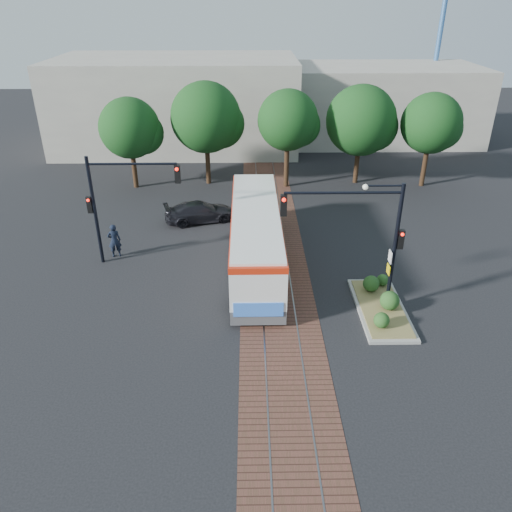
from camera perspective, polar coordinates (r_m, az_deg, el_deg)
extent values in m
plane|color=black|center=(24.42, 2.49, -4.98)|extent=(120.00, 120.00, 0.00)
cube|color=brown|center=(27.85, 2.05, -0.49)|extent=(3.60, 40.00, 0.01)
cube|color=slate|center=(27.82, 0.51, -0.49)|extent=(0.06, 40.00, 0.01)
cube|color=slate|center=(27.89, 3.59, -0.46)|extent=(0.06, 40.00, 0.01)
cylinder|color=#382314|center=(39.28, -13.73, 9.64)|extent=(0.36, 0.36, 2.86)
sphere|color=#123B15|center=(38.46, -14.26, 13.99)|extent=(4.40, 4.40, 4.40)
cylinder|color=#382314|center=(39.17, -5.52, 10.46)|extent=(0.36, 0.36, 3.12)
sphere|color=#123B15|center=(38.26, -5.77, 15.48)|extent=(5.20, 5.20, 5.20)
cylinder|color=#382314|center=(38.35, 3.51, 10.36)|extent=(0.36, 0.36, 3.39)
sphere|color=#123B15|center=(37.47, 3.66, 15.24)|extent=(4.40, 4.40, 4.40)
cylinder|color=#382314|center=(39.97, 11.43, 10.20)|extent=(0.36, 0.36, 2.86)
sphere|color=#123B15|center=(39.10, 11.90, 14.91)|extent=(5.20, 5.20, 5.20)
cylinder|color=#382314|center=(40.55, 18.69, 9.74)|extent=(0.36, 0.36, 3.12)
sphere|color=#123B15|center=(39.74, 19.41, 14.12)|extent=(4.40, 4.40, 4.40)
cube|color=#ADA899|center=(49.76, -8.92, 16.93)|extent=(22.00, 12.00, 8.00)
cube|color=#ADA899|center=(53.09, 14.32, 16.57)|extent=(18.00, 10.00, 7.00)
cylinder|color=#3F72B2|center=(57.95, 20.20, 22.23)|extent=(0.50, 0.50, 18.00)
cube|color=#4C4C4E|center=(27.19, -0.04, 0.07)|extent=(2.54, 11.94, 0.70)
cube|color=white|center=(26.61, -0.04, 2.53)|extent=(2.56, 11.94, 1.89)
cube|color=black|center=(26.75, -0.05, 3.38)|extent=(2.61, 10.74, 0.89)
cube|color=red|center=(26.15, -0.04, 4.69)|extent=(2.60, 11.94, 0.30)
cube|color=white|center=(26.08, -0.04, 5.09)|extent=(2.48, 11.54, 0.14)
cube|color=black|center=(21.29, 0.27, -3.24)|extent=(1.59, 0.13, 0.89)
cube|color=#3874E2|center=(21.80, 0.27, -6.16)|extent=(2.19, 0.07, 0.70)
cube|color=orange|center=(26.04, 2.85, 0.42)|extent=(0.08, 4.47, 1.09)
cylinder|color=black|center=(23.53, -2.63, -4.95)|extent=(0.35, 1.00, 0.99)
cylinder|color=black|center=(23.57, 2.95, -4.88)|extent=(0.35, 1.00, 0.99)
cylinder|color=black|center=(30.60, -2.32, 3.28)|extent=(0.35, 1.00, 0.99)
cylinder|color=black|center=(30.63, 1.96, 3.32)|extent=(0.35, 1.00, 0.99)
cube|color=gray|center=(24.30, 14.06, -5.88)|extent=(2.20, 5.20, 0.15)
cube|color=olive|center=(24.24, 14.09, -5.65)|extent=(1.90, 4.80, 0.08)
sphere|color=#1E4719|center=(22.65, 14.16, -7.09)|extent=(0.70, 0.70, 0.70)
sphere|color=#1E4719|center=(23.90, 15.04, -4.91)|extent=(0.90, 0.90, 0.90)
sphere|color=#1E4719|center=(25.10, 13.03, -3.07)|extent=(0.80, 0.80, 0.80)
sphere|color=#1E4719|center=(25.74, 14.28, -2.65)|extent=(0.60, 0.60, 0.60)
cylinder|color=black|center=(23.00, 15.56, 0.95)|extent=(0.18, 0.18, 6.00)
cylinder|color=black|center=(21.39, 9.96, 7.14)|extent=(5.00, 0.12, 0.12)
cube|color=black|center=(21.27, 3.17, 5.81)|extent=(0.28, 0.22, 0.95)
sphere|color=#FF190C|center=(21.02, 3.22, 6.42)|extent=(0.18, 0.18, 0.18)
cube|color=black|center=(22.89, 16.22, 1.84)|extent=(0.26, 0.20, 0.90)
sphere|color=#FF190C|center=(22.66, 16.40, 2.37)|extent=(0.16, 0.16, 0.16)
cube|color=white|center=(23.03, 15.08, -0.08)|extent=(0.04, 0.45, 0.55)
cube|color=yellow|center=(23.33, 14.89, -1.49)|extent=(0.04, 0.45, 0.45)
cylinder|color=black|center=(21.67, 14.49, 7.78)|extent=(1.60, 0.08, 0.08)
sphere|color=silver|center=(21.49, 12.40, 7.71)|extent=(0.24, 0.24, 0.24)
cylinder|color=black|center=(27.73, -17.92, 4.83)|extent=(0.18, 0.18, 6.00)
cylinder|color=black|center=(26.28, -13.99, 10.18)|extent=(4.50, 0.12, 0.12)
cube|color=black|center=(26.04, -8.96, 9.23)|extent=(0.28, 0.22, 0.95)
sphere|color=#FF190C|center=(25.82, -9.05, 9.76)|extent=(0.18, 0.18, 0.18)
cube|color=black|center=(27.65, -18.48, 5.58)|extent=(0.26, 0.20, 0.90)
sphere|color=#FF190C|center=(27.43, -18.65, 6.05)|extent=(0.16, 0.16, 0.16)
imported|color=black|center=(28.95, -15.88, 1.71)|extent=(0.82, 0.65, 1.95)
imported|color=black|center=(32.63, -6.44, 5.05)|extent=(4.85, 3.05, 1.31)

